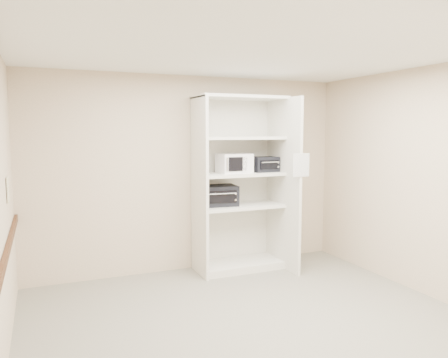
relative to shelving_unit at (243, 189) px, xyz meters
name	(u,v)px	position (x,y,z in m)	size (l,w,h in m)	color
floor	(254,324)	(-0.67, -1.70, -1.13)	(4.50, 4.00, 0.01)	slate
ceiling	(256,51)	(-0.67, -1.70, 1.57)	(4.50, 4.00, 0.01)	white
wall_back	(191,174)	(-0.67, 0.30, 0.22)	(4.50, 0.02, 2.70)	beige
wall_front	(418,238)	(-0.67, -3.70, 0.22)	(4.50, 0.02, 2.70)	beige
wall_right	(426,182)	(1.58, -1.70, 0.22)	(0.02, 4.00, 2.70)	beige
shelving_unit	(243,189)	(0.00, 0.00, 0.00)	(1.24, 0.92, 2.42)	silver
microwave	(234,163)	(-0.12, 0.02, 0.37)	(0.44, 0.33, 0.26)	white
toaster_oven_upper	(264,164)	(0.33, -0.01, 0.34)	(0.37, 0.27, 0.21)	black
toaster_oven_lower	(218,195)	(-0.35, 0.06, -0.07)	(0.50, 0.38, 0.28)	black
paper_sign	(301,165)	(0.55, -0.63, 0.37)	(0.24, 0.01, 0.30)	white
chair_rail	(4,263)	(-2.89, -1.70, -0.23)	(0.04, 3.98, 0.08)	#351909
wall_poster	(8,190)	(-2.90, -0.70, 0.23)	(0.01, 0.18, 0.26)	white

